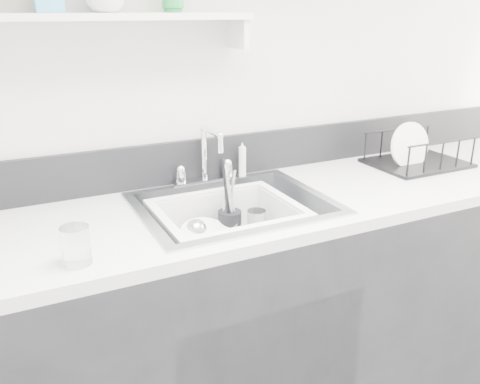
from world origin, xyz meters
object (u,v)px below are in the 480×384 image
sink (234,229)px  wash_tub (228,231)px  dish_rack (418,149)px  counter_run (234,320)px

sink → wash_tub: size_ratio=1.38×
wash_tub → dish_rack: 0.96m
counter_run → dish_rack: 1.05m
counter_run → wash_tub: wash_tub is taller
sink → dish_rack: dish_rack is taller
counter_run → sink: size_ratio=5.00×
counter_run → sink: bearing=0.0°
dish_rack → counter_run: bearing=-175.0°
counter_run → wash_tub: bearing=-138.2°
sink → dish_rack: size_ratio=1.63×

